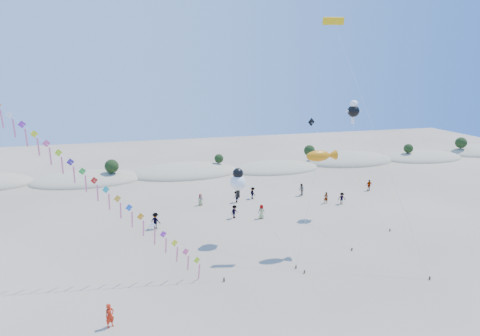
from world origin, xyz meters
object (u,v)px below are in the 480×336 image
object	(u,v)px
kite_train	(78,169)
parafoil_kite	(336,28)
flyer_foreground	(110,316)
fish_kite	(321,156)

from	to	relation	value
kite_train	parafoil_kite	distance (m)	26.62
parafoil_kite	flyer_foreground	xyz separation A→B (m)	(-21.64, -10.02, -20.60)
fish_kite	parafoil_kite	distance (m)	12.24
kite_train	flyer_foreground	world-z (taller)	kite_train
parafoil_kite	flyer_foreground	size ratio (longest dim) A/B	12.55
kite_train	parafoil_kite	bearing A→B (deg)	4.95
flyer_foreground	fish_kite	bearing A→B (deg)	-10.12
fish_kite	parafoil_kite	size ratio (longest dim) A/B	0.45
fish_kite	kite_train	bearing A→B (deg)	179.93
kite_train	flyer_foreground	bearing A→B (deg)	-74.88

